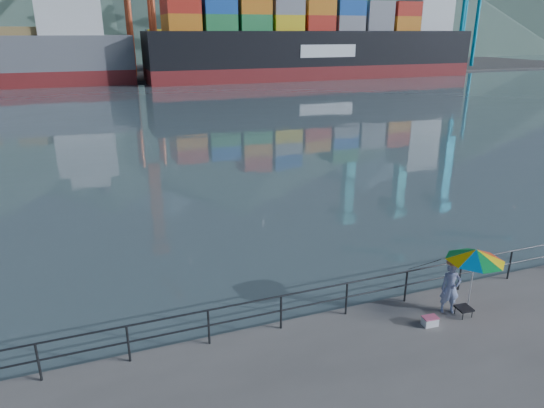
% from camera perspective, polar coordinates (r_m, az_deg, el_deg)
% --- Properties ---
extents(harbor_water, '(500.00, 280.00, 0.00)m').
position_cam_1_polar(harbor_water, '(139.15, -19.07, 15.56)').
color(harbor_water, slate).
rests_on(harbor_water, ground).
extents(far_dock, '(200.00, 40.00, 0.40)m').
position_cam_1_polar(far_dock, '(103.25, -12.42, 15.04)').
color(far_dock, '#514F4C').
rests_on(far_dock, ground).
extents(guardrail, '(22.00, 0.06, 1.03)m').
position_cam_1_polar(guardrail, '(13.77, 5.03, -11.71)').
color(guardrail, '#2D3033').
rests_on(guardrail, ground).
extents(container_stacks, '(58.00, 8.40, 7.80)m').
position_cam_1_polar(container_stacks, '(110.12, 0.65, 17.49)').
color(container_stacks, red).
rests_on(container_stacks, ground).
extents(fisherman, '(0.65, 0.54, 1.53)m').
position_cam_1_polar(fisherman, '(14.90, 20.24, -9.27)').
color(fisherman, '#2A4689').
rests_on(fisherman, ground).
extents(beach_umbrella, '(2.03, 2.03, 1.98)m').
position_cam_1_polar(beach_umbrella, '(14.67, 22.84, -5.55)').
color(beach_umbrella, white).
rests_on(beach_umbrella, ground).
extents(folding_stool, '(0.44, 0.44, 0.27)m').
position_cam_1_polar(folding_stool, '(15.16, 21.61, -11.65)').
color(folding_stool, black).
rests_on(folding_stool, ground).
extents(cooler_bag, '(0.42, 0.30, 0.23)m').
position_cam_1_polar(cooler_bag, '(14.43, 18.08, -13.00)').
color(cooler_bag, white).
rests_on(cooler_bag, ground).
extents(fishing_rod, '(0.11, 1.53, 1.08)m').
position_cam_1_polar(fishing_rod, '(16.12, 17.09, -9.70)').
color(fishing_rod, black).
rests_on(fishing_rod, ground).
extents(container_ship, '(57.87, 9.65, 18.10)m').
position_cam_1_polar(container_ship, '(89.05, 6.21, 18.46)').
color(container_ship, maroon).
rests_on(container_ship, ground).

